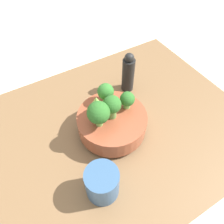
# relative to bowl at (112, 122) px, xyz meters

# --- Properties ---
(ground_plane) EXTENTS (6.00, 6.00, 0.00)m
(ground_plane) POSITION_rel_bowl_xyz_m (-0.01, 0.01, -0.08)
(ground_plane) COLOR beige
(table) EXTENTS (0.95, 0.70, 0.04)m
(table) POSITION_rel_bowl_xyz_m (-0.01, 0.01, -0.06)
(table) COLOR brown
(table) RESTS_ON ground_plane
(bowl) EXTENTS (0.22, 0.22, 0.08)m
(bowl) POSITION_rel_bowl_xyz_m (0.00, 0.00, 0.00)
(bowl) COLOR brown
(bowl) RESTS_ON table
(broccoli_floret_right) EXTENTS (0.05, 0.05, 0.06)m
(broccoli_floret_right) POSITION_rel_bowl_xyz_m (0.06, 0.01, 0.07)
(broccoli_floret_right) COLOR #7AB256
(broccoli_floret_right) RESTS_ON bowl
(broccoli_floret_back) EXTENTS (0.05, 0.05, 0.07)m
(broccoli_floret_back) POSITION_rel_bowl_xyz_m (0.01, 0.06, 0.07)
(broccoli_floret_back) COLOR #7AB256
(broccoli_floret_back) RESTS_ON bowl
(broccoli_floret_center) EXTENTS (0.05, 0.05, 0.08)m
(broccoli_floret_center) POSITION_rel_bowl_xyz_m (0.00, 0.00, 0.08)
(broccoli_floret_center) COLOR #609347
(broccoli_floret_center) RESTS_ON bowl
(romanesco_piece_far) EXTENTS (0.05, 0.05, 0.08)m
(romanesco_piece_far) POSITION_rel_bowl_xyz_m (-0.04, 0.03, 0.08)
(romanesco_piece_far) COLOR #609347
(romanesco_piece_far) RESTS_ON bowl
(broccoli_floret_left) EXTENTS (0.07, 0.07, 0.09)m
(broccoli_floret_left) POSITION_rel_bowl_xyz_m (-0.05, -0.01, 0.09)
(broccoli_floret_left) COLOR #7AB256
(broccoli_floret_left) RESTS_ON bowl
(cup) EXTENTS (0.09, 0.09, 0.10)m
(cup) POSITION_rel_bowl_xyz_m (-0.12, -0.16, 0.01)
(cup) COLOR #33567F
(cup) RESTS_ON table
(pepper_mill) EXTENTS (0.05, 0.05, 0.16)m
(pepper_mill) POSITION_rel_bowl_xyz_m (0.15, 0.14, 0.03)
(pepper_mill) COLOR black
(pepper_mill) RESTS_ON table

